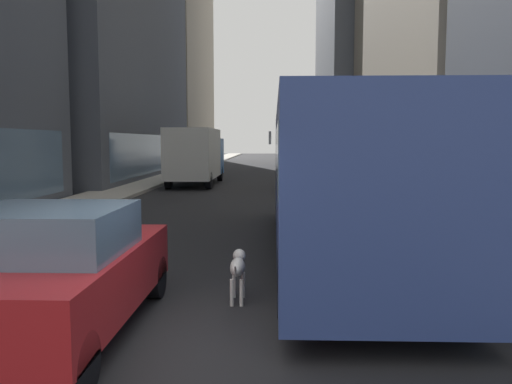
{
  "coord_description": "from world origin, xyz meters",
  "views": [
    {
      "loc": [
        1.47,
        -6.05,
        2.4
      ],
      "look_at": [
        1.12,
        4.09,
        1.4
      ],
      "focal_mm": 36.43,
      "sensor_mm": 36.0,
      "label": 1
    }
  ],
  "objects_px": {
    "car_blue_hatchback": "(288,158)",
    "car_white_van": "(301,173)",
    "dalmatian_dog": "(238,267)",
    "box_truck": "(196,154)",
    "transit_bus": "(336,170)",
    "car_red_coupe": "(54,271)"
  },
  "relations": [
    {
      "from": "transit_bus",
      "to": "car_blue_hatchback",
      "type": "xyz_separation_m",
      "value": [
        0.0,
        38.66,
        -0.95
      ]
    },
    {
      "from": "car_white_van",
      "to": "dalmatian_dog",
      "type": "distance_m",
      "value": 18.0
    },
    {
      "from": "car_blue_hatchback",
      "to": "car_white_van",
      "type": "bearing_deg",
      "value": -90.0
    },
    {
      "from": "car_blue_hatchback",
      "to": "box_truck",
      "type": "relative_size",
      "value": 0.64
    },
    {
      "from": "car_red_coupe",
      "to": "box_truck",
      "type": "bearing_deg",
      "value": 94.11
    },
    {
      "from": "car_white_van",
      "to": "dalmatian_dog",
      "type": "relative_size",
      "value": 4.47
    },
    {
      "from": "transit_bus",
      "to": "car_red_coupe",
      "type": "relative_size",
      "value": 2.9
    },
    {
      "from": "box_truck",
      "to": "dalmatian_dog",
      "type": "bearing_deg",
      "value": -79.79
    },
    {
      "from": "transit_bus",
      "to": "box_truck",
      "type": "xyz_separation_m",
      "value": [
        -5.6,
        17.27,
        -0.11
      ]
    },
    {
      "from": "dalmatian_dog",
      "to": "box_truck",
      "type": "bearing_deg",
      "value": 100.21
    },
    {
      "from": "car_blue_hatchback",
      "to": "dalmatian_dog",
      "type": "xyz_separation_m",
      "value": [
        -1.87,
        -42.12,
        -0.31
      ]
    },
    {
      "from": "dalmatian_dog",
      "to": "car_blue_hatchback",
      "type": "bearing_deg",
      "value": 87.46
    },
    {
      "from": "car_blue_hatchback",
      "to": "dalmatian_dog",
      "type": "distance_m",
      "value": 42.16
    },
    {
      "from": "car_blue_hatchback",
      "to": "dalmatian_dog",
      "type": "bearing_deg",
      "value": -92.54
    },
    {
      "from": "transit_bus",
      "to": "car_blue_hatchback",
      "type": "bearing_deg",
      "value": 90.0
    },
    {
      "from": "car_red_coupe",
      "to": "dalmatian_dog",
      "type": "distance_m",
      "value": 2.64
    },
    {
      "from": "box_truck",
      "to": "dalmatian_dog",
      "type": "xyz_separation_m",
      "value": [
        3.73,
        -20.73,
        -1.15
      ]
    },
    {
      "from": "car_red_coupe",
      "to": "car_blue_hatchback",
      "type": "bearing_deg",
      "value": 84.76
    },
    {
      "from": "car_white_van",
      "to": "transit_bus",
      "type": "bearing_deg",
      "value": -90.0
    },
    {
      "from": "box_truck",
      "to": "car_white_van",
      "type": "bearing_deg",
      "value": -26.79
    },
    {
      "from": "transit_bus",
      "to": "car_red_coupe",
      "type": "xyz_separation_m",
      "value": [
        -4.0,
        -4.97,
        -0.96
      ]
    },
    {
      "from": "transit_bus",
      "to": "box_truck",
      "type": "distance_m",
      "value": 18.16
    }
  ]
}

